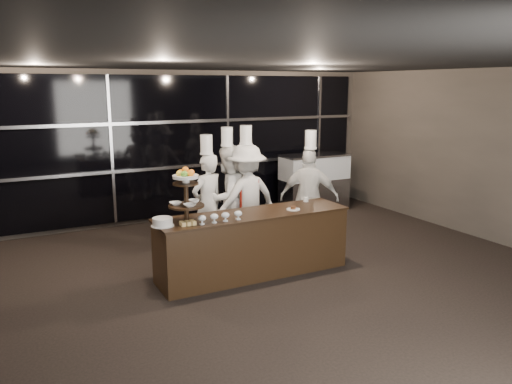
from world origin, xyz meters
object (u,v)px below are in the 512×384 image
display_case (314,179)px  chef_b (228,197)px  display_stand (186,191)px  chef_c (246,197)px  chef_d (309,197)px  buffet_counter (253,243)px  chef_a (208,203)px  layer_cake (163,222)px

display_case → chef_b: bearing=-151.1°
display_stand → chef_c: (1.41, 1.04, -0.44)m
display_stand → chef_b: 1.77m
chef_c → chef_d: bearing=-16.7°
display_stand → chef_d: bearing=16.7°
buffet_counter → chef_a: (-0.24, 1.15, 0.39)m
display_stand → display_case: (3.93, 2.78, -0.65)m
chef_b → display_stand: bearing=-133.0°
display_stand → chef_d: size_ratio=0.38×
display_stand → chef_b: bearing=47.0°
layer_cake → display_case: bearing=33.5°
display_case → chef_a: bearing=-152.7°
chef_c → display_stand: bearing=-143.4°
chef_c → chef_d: (1.04, -0.31, -0.04)m
layer_cake → chef_b: (1.52, 1.30, -0.09)m
chef_a → display_stand: bearing=-123.7°
buffet_counter → chef_b: (0.17, 1.25, 0.42)m
chef_a → buffet_counter: bearing=-78.3°
display_stand → buffet_counter: bearing=0.0°
buffet_counter → chef_b: bearing=82.4°
chef_a → chef_b: chef_b is taller
chef_a → chef_c: (0.64, -0.10, 0.04)m
display_case → chef_c: chef_c is taller
layer_cake → chef_d: chef_d is taller
display_stand → display_case: 4.86m
display_stand → display_case: bearing=35.2°
display_case → display_stand: bearing=-144.8°
chef_b → chef_c: 0.32m
buffet_counter → chef_d: bearing=26.9°
buffet_counter → display_stand: 1.33m
chef_c → chef_d: 1.08m
display_stand → layer_cake: display_stand is taller
buffet_counter → chef_a: bearing=101.7°
chef_c → chef_b: bearing=139.1°
chef_b → chef_d: bearing=-22.1°
chef_b → chef_d: size_ratio=1.03×
layer_cake → chef_d: size_ratio=0.15×
layer_cake → chef_a: 1.64m
layer_cake → chef_d: 2.90m
display_stand → chef_d: 2.60m
buffet_counter → display_case: 4.05m
display_case → buffet_counter: bearing=-136.5°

